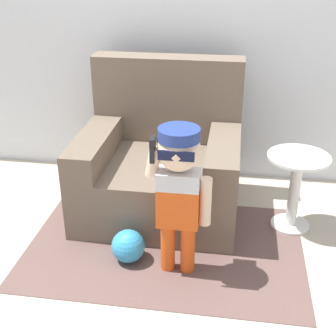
% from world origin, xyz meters
% --- Properties ---
extents(ground_plane, '(10.00, 10.00, 0.00)m').
position_xyz_m(ground_plane, '(0.00, 0.00, 0.00)').
color(ground_plane, '#BCB29E').
extents(wall_back, '(10.00, 0.05, 2.60)m').
position_xyz_m(wall_back, '(0.00, 0.81, 1.30)').
color(wall_back, silver).
rests_on(wall_back, ground_plane).
extents(armchair, '(1.06, 0.94, 1.00)m').
position_xyz_m(armchair, '(-0.05, 0.22, 0.33)').
color(armchair, '#6B5B4C').
rests_on(armchair, ground_plane).
extents(person_child, '(0.36, 0.27, 0.87)m').
position_xyz_m(person_child, '(0.17, -0.50, 0.58)').
color(person_child, '#E05119').
rests_on(person_child, ground_plane).
extents(side_table, '(0.39, 0.39, 0.52)m').
position_xyz_m(side_table, '(0.85, 0.07, 0.31)').
color(side_table, white).
rests_on(side_table, ground_plane).
extents(rug, '(1.69, 1.12, 0.01)m').
position_xyz_m(rug, '(0.06, -0.29, 0.00)').
color(rug, brown).
rests_on(rug, ground_plane).
extents(toy_ball, '(0.20, 0.20, 0.20)m').
position_xyz_m(toy_ball, '(-0.14, -0.46, 0.10)').
color(toy_ball, '#3399D1').
rests_on(toy_ball, ground_plane).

